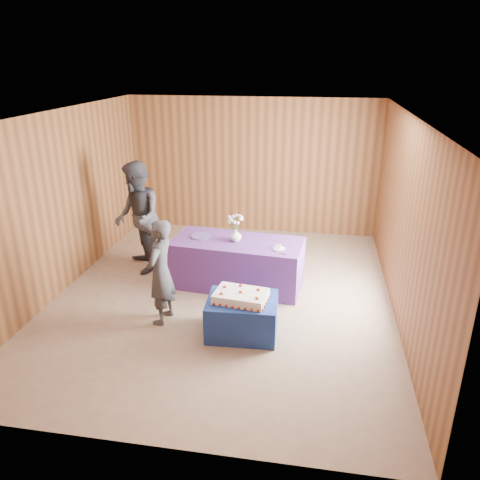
% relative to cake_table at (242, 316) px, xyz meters
% --- Properties ---
extents(ground, '(6.00, 6.00, 0.00)m').
position_rel_cake_table_xyz_m(ground, '(-0.45, 0.95, -0.25)').
color(ground, gray).
rests_on(ground, ground).
extents(room_shell, '(5.04, 6.04, 2.72)m').
position_rel_cake_table_xyz_m(room_shell, '(-0.45, 0.95, 1.55)').
color(room_shell, brown).
rests_on(room_shell, ground).
extents(cake_table, '(0.93, 0.74, 0.50)m').
position_rel_cake_table_xyz_m(cake_table, '(0.00, 0.00, 0.00)').
color(cake_table, '#1B4597').
rests_on(cake_table, ground).
extents(serving_table, '(2.08, 1.09, 0.75)m').
position_rel_cake_table_xyz_m(serving_table, '(-0.30, 1.38, 0.12)').
color(serving_table, '#5B2F82').
rests_on(serving_table, ground).
extents(sheet_cake, '(0.74, 0.56, 0.16)m').
position_rel_cake_table_xyz_m(sheet_cake, '(-0.01, -0.03, 0.31)').
color(sheet_cake, white).
rests_on(sheet_cake, cake_table).
extents(vase, '(0.19, 0.19, 0.19)m').
position_rel_cake_table_xyz_m(vase, '(-0.33, 1.38, 0.60)').
color(vase, silver).
rests_on(vase, serving_table).
extents(flower_spray, '(0.25, 0.25, 0.19)m').
position_rel_cake_table_xyz_m(flower_spray, '(-0.33, 1.38, 0.85)').
color(flower_spray, '#335F26').
rests_on(flower_spray, vase).
extents(platter, '(0.41, 0.41, 0.02)m').
position_rel_cake_table_xyz_m(platter, '(-0.91, 1.46, 0.51)').
color(platter, '#5F4C98').
rests_on(platter, serving_table).
extents(plate, '(0.23, 0.23, 0.01)m').
position_rel_cake_table_xyz_m(plate, '(0.36, 1.18, 0.51)').
color(plate, white).
rests_on(plate, serving_table).
extents(cake_slice, '(0.06, 0.06, 0.08)m').
position_rel_cake_table_xyz_m(cake_slice, '(0.36, 1.18, 0.54)').
color(cake_slice, white).
rests_on(cake_slice, plate).
extents(knife, '(0.24, 0.15, 0.00)m').
position_rel_cake_table_xyz_m(knife, '(0.37, 1.02, 0.50)').
color(knife, '#B7B7BB').
rests_on(knife, serving_table).
extents(guest_left, '(0.42, 0.58, 1.47)m').
position_rel_cake_table_xyz_m(guest_left, '(-1.13, 0.14, 0.48)').
color(guest_left, '#383942').
rests_on(guest_left, ground).
extents(guest_right, '(1.07, 1.14, 1.86)m').
position_rel_cake_table_xyz_m(guest_right, '(-2.03, 1.68, 0.68)').
color(guest_right, '#34353E').
rests_on(guest_right, ground).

